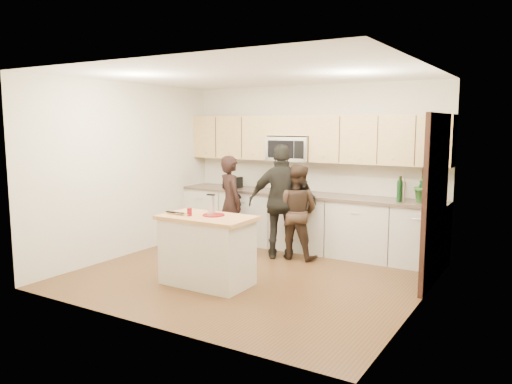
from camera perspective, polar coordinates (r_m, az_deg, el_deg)
The scene contains 21 objects.
floor at distance 6.94m, azimuth -0.74°, elevation -9.51°, with size 4.50×4.50×0.00m, color brown.
room_shell at distance 6.63m, azimuth -0.76°, elevation 4.91°, with size 4.52×4.02×2.71m.
back_cabinetry at distance 8.26m, azimuth 5.47°, elevation -3.35°, with size 4.50×0.66×0.94m.
upper_cabinetry at distance 8.23m, azimuth 6.25°, elevation 6.21°, with size 4.50×0.33×0.75m.
microwave at distance 8.35m, azimuth 3.98°, elevation 4.94°, with size 0.76×0.41×0.40m.
doorway at distance 6.71m, azimuth 19.93°, elevation -0.45°, with size 0.06×1.25×2.20m.
framed_picture at distance 7.80m, azimuth 19.53°, elevation 1.58°, with size 0.30×0.03×0.38m.
dish_towel at distance 8.50m, azimuth -0.83°, elevation -0.75°, with size 0.34×0.60×0.48m.
island at distance 6.49m, azimuth -5.60°, elevation -6.60°, with size 1.20×0.71×0.90m.
red_plate at distance 6.41m, azimuth -4.87°, elevation -2.63°, with size 0.28×0.28×0.02m, color maroon.
box_grater at distance 6.41m, azimuth -5.17°, elevation -1.36°, with size 0.10×0.05×0.26m.
drink_glass at distance 6.42m, azimuth -7.61°, elevation -2.26°, with size 0.06×0.06×0.10m, color maroon.
cutting_board at distance 6.61m, azimuth -8.75°, elevation -2.35°, with size 0.26×0.19×0.02m, color tan.
tongs at distance 6.54m, azimuth -9.26°, elevation -2.32°, with size 0.28×0.03×0.02m, color black.
knife at distance 6.44m, azimuth -8.47°, elevation -2.50°, with size 0.22×0.02×0.01m, color silver.
toaster at distance 8.84m, azimuth -2.62°, elevation 1.12°, with size 0.28×0.21×0.20m.
bottle_cluster at distance 7.62m, azimuth 17.37°, elevation 0.34°, with size 0.50×0.36×0.38m.
orchid at distance 7.57m, azimuth 18.63°, elevation 0.75°, with size 0.27×0.22×0.50m, color #306729.
woman_left at distance 8.23m, azimuth -2.91°, elevation -1.22°, with size 0.57×0.37×1.55m, color black.
woman_center at distance 7.66m, azimuth 4.60°, elevation -2.25°, with size 0.71×0.55×1.46m, color #2F2017.
woman_right at distance 7.64m, azimuth 3.03°, elevation -1.12°, with size 1.03×0.43×1.76m, color black.
Camera 1 is at (3.50, -5.62, 2.07)m, focal length 35.00 mm.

